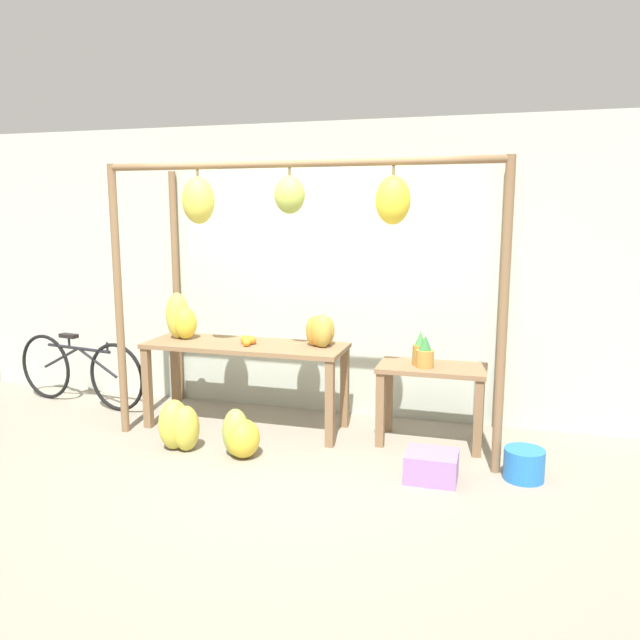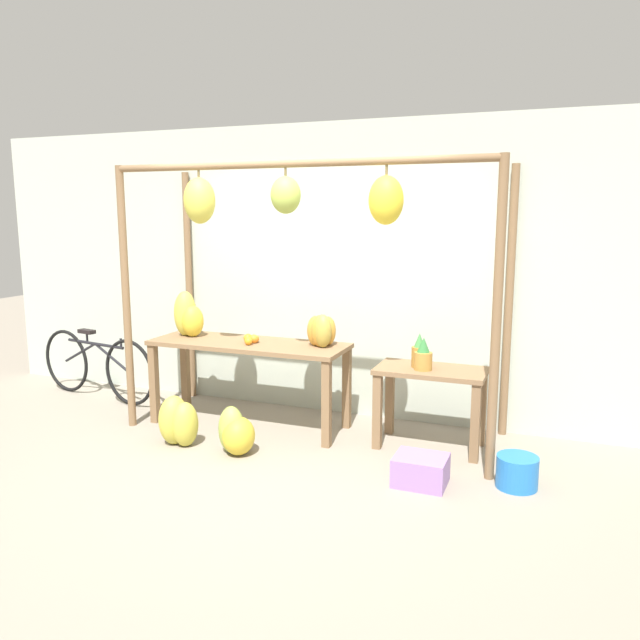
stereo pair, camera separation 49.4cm
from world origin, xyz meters
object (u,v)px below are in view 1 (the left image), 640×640
papaya_pile (321,331)px  pineapple_cluster (423,353)px  banana_pile_on_table (181,319)px  orange_pile (249,340)px  banana_pile_ground_left (179,426)px  parked_bicycle (80,370)px  fruit_crate_white (432,466)px  banana_pile_ground_right (240,436)px  blue_bucket (524,464)px

papaya_pile → pineapple_cluster: bearing=-3.6°
banana_pile_on_table → papaya_pile: (1.35, 0.03, -0.05)m
orange_pile → banana_pile_ground_left: bearing=-120.4°
parked_bicycle → fruit_crate_white: bearing=-13.2°
pineapple_cluster → banana_pile_on_table: bearing=179.4°
banana_pile_ground_right → orange_pile: bearing=105.1°
fruit_crate_white → orange_pile: bearing=158.9°
parked_bicycle → papaya_pile: bearing=-2.1°
fruit_crate_white → papaya_pile: papaya_pile is taller
parked_bicycle → blue_bucket: bearing=-8.7°
pineapple_cluster → orange_pile: bearing=-178.3°
banana_pile_on_table → fruit_crate_white: (2.43, -0.73, -0.88)m
banana_pile_on_table → banana_pile_ground_left: banana_pile_on_table is taller
banana_pile_ground_left → parked_bicycle: 1.81m
pineapple_cluster → fruit_crate_white: pineapple_cluster is taller
banana_pile_on_table → banana_pile_ground_left: (0.34, -0.72, -0.78)m
orange_pile → blue_bucket: orange_pile is taller
pineapple_cluster → fruit_crate_white: (0.17, -0.71, -0.69)m
orange_pile → papaya_pile: papaya_pile is taller
banana_pile_on_table → blue_bucket: (3.09, -0.53, -0.86)m
banana_pile_ground_left → blue_bucket: banana_pile_ground_left is taller
banana_pile_on_table → banana_pile_ground_right: banana_pile_on_table is taller
orange_pile → parked_bicycle: size_ratio=0.11×
banana_pile_ground_left → parked_bicycle: parked_bicycle is taller
papaya_pile → fruit_crate_white: bearing=-35.4°
parked_bicycle → pineapple_cluster: bearing=-2.5°
papaya_pile → blue_bucket: bearing=-18.1°
fruit_crate_white → blue_bucket: size_ratio=1.27×
banana_pile_on_table → orange_pile: 0.74m
banana_pile_ground_left → blue_bucket: 2.76m
fruit_crate_white → parked_bicycle: 3.79m
orange_pile → papaya_pile: size_ratio=0.60×
banana_pile_on_table → pineapple_cluster: 2.27m
banana_pile_on_table → banana_pile_ground_right: bearing=-38.7°
fruit_crate_white → blue_bucket: bearing=16.9°
banana_pile_ground_left → banana_pile_ground_right: bearing=0.1°
banana_pile_ground_left → papaya_pile: size_ratio=1.36×
banana_pile_ground_right → parked_bicycle: size_ratio=0.24×
banana_pile_ground_left → blue_bucket: (2.75, 0.18, -0.09)m
pineapple_cluster → banana_pile_ground_right: (-1.38, -0.69, -0.62)m
parked_bicycle → banana_pile_ground_right: bearing=-21.5°
blue_bucket → parked_bicycle: (-4.35, 0.66, 0.25)m
pineapple_cluster → banana_pile_ground_right: 1.66m
orange_pile → fruit_crate_white: (1.71, -0.66, -0.72)m
banana_pile_on_table → orange_pile: bearing=-5.6°
fruit_crate_white → blue_bucket: blue_bucket is taller
pineapple_cluster → blue_bucket: 1.19m
pineapple_cluster → banana_pile_ground_left: (-1.93, -0.69, -0.59)m
pineapple_cluster → papaya_pile: papaya_pile is taller
banana_pile_on_table → banana_pile_ground_right: 1.40m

